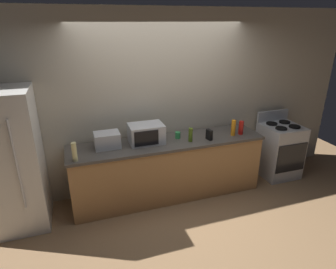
% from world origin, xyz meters
% --- Properties ---
extents(ground_plane, '(8.00, 8.00, 0.00)m').
position_xyz_m(ground_plane, '(0.00, 0.00, 0.00)').
color(ground_plane, '#93704C').
extents(back_wall, '(6.40, 0.10, 2.70)m').
position_xyz_m(back_wall, '(0.00, 0.81, 1.35)').
color(back_wall, '#B2A893').
rests_on(back_wall, ground_plane).
extents(counter_run, '(2.84, 0.64, 0.90)m').
position_xyz_m(counter_run, '(0.00, 0.40, 0.45)').
color(counter_run, '#B27F4C').
rests_on(counter_run, ground_plane).
extents(refrigerator, '(0.72, 0.73, 1.80)m').
position_xyz_m(refrigerator, '(-2.05, 0.40, 0.90)').
color(refrigerator, white).
rests_on(refrigerator, ground_plane).
extents(stove_range, '(0.60, 0.61, 1.08)m').
position_xyz_m(stove_range, '(2.00, 0.40, 0.46)').
color(stove_range, '#B7BABF').
rests_on(stove_range, ground_plane).
extents(microwave, '(0.48, 0.35, 0.27)m').
position_xyz_m(microwave, '(-0.31, 0.45, 1.04)').
color(microwave, '#B7BABF').
rests_on(microwave, counter_run).
extents(toaster_oven, '(0.34, 0.26, 0.21)m').
position_xyz_m(toaster_oven, '(-0.85, 0.46, 1.01)').
color(toaster_oven, '#B7BABF').
rests_on(toaster_oven, counter_run).
extents(cordless_phone, '(0.06, 0.12, 0.15)m').
position_xyz_m(cordless_phone, '(0.58, 0.26, 0.98)').
color(cordless_phone, black).
rests_on(cordless_phone, counter_run).
extents(bottle_olive_oil, '(0.06, 0.06, 0.20)m').
position_xyz_m(bottle_olive_oil, '(0.30, 0.29, 1.00)').
color(bottle_olive_oil, '#4C6B19').
rests_on(bottle_olive_oil, counter_run).
extents(bottle_dish_soap, '(0.07, 0.07, 0.24)m').
position_xyz_m(bottle_dish_soap, '(1.00, 0.30, 1.02)').
color(bottle_dish_soap, orange).
rests_on(bottle_dish_soap, counter_run).
extents(bottle_hot_sauce, '(0.07, 0.07, 0.20)m').
position_xyz_m(bottle_hot_sauce, '(1.14, 0.31, 1.00)').
color(bottle_hot_sauce, red).
rests_on(bottle_hot_sauce, counter_run).
extents(bottle_vinegar, '(0.06, 0.06, 0.24)m').
position_xyz_m(bottle_vinegar, '(-1.29, 0.17, 1.02)').
color(bottle_vinegar, beige).
rests_on(bottle_vinegar, counter_run).
extents(mug_green, '(0.08, 0.08, 0.10)m').
position_xyz_m(mug_green, '(0.17, 0.45, 0.95)').
color(mug_green, '#2D8C47').
rests_on(mug_green, counter_run).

